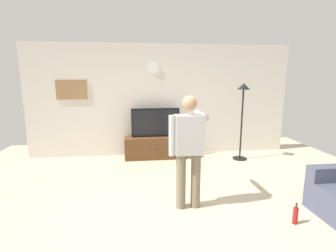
{
  "coord_description": "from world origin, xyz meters",
  "views": [
    {
      "loc": [
        -0.58,
        -3.16,
        1.9
      ],
      "look_at": [
        -0.05,
        1.2,
        1.05
      ],
      "focal_mm": 26.58,
      "sensor_mm": 36.0,
      "label": 1
    }
  ],
  "objects": [
    {
      "name": "wall_clock",
      "position": [
        -0.17,
        2.89,
        2.12
      ],
      "size": [
        0.24,
        0.03,
        0.24
      ],
      "primitive_type": "cylinder",
      "rotation": [
        1.57,
        0.0,
        0.0
      ],
      "color": "white"
    },
    {
      "name": "person_standing_nearer_lamp",
      "position": [
        0.13,
        0.23,
        0.94
      ],
      "size": [
        0.58,
        0.78,
        1.66
      ],
      "color": "#7A6B56",
      "rests_on": "ground_plane"
    },
    {
      "name": "tv_stand",
      "position": [
        -0.17,
        2.6,
        0.26
      ],
      "size": [
        1.47,
        0.44,
        0.52
      ],
      "color": "brown",
      "rests_on": "ground_plane"
    },
    {
      "name": "framed_picture",
      "position": [
        -2.11,
        2.9,
        1.63
      ],
      "size": [
        0.7,
        0.04,
        0.45
      ],
      "primitive_type": "cube",
      "color": "#997047"
    },
    {
      "name": "back_wall",
      "position": [
        0.0,
        2.95,
        1.35
      ],
      "size": [
        6.4,
        0.1,
        2.7
      ],
      "primitive_type": "cube",
      "color": "silver",
      "rests_on": "ground_plane"
    },
    {
      "name": "ground_plane",
      "position": [
        0.0,
        0.0,
        0.0
      ],
      "size": [
        8.4,
        8.4,
        0.0
      ],
      "primitive_type": "plane",
      "color": "beige"
    },
    {
      "name": "television",
      "position": [
        -0.17,
        2.65,
        0.86
      ],
      "size": [
        1.14,
        0.07,
        0.68
      ],
      "color": "black",
      "rests_on": "tv_stand"
    },
    {
      "name": "floor_lamp",
      "position": [
        1.8,
        2.27,
        1.28
      ],
      "size": [
        0.32,
        0.32,
        1.79
      ],
      "color": "black",
      "rests_on": "ground_plane"
    },
    {
      "name": "beverage_bottle",
      "position": [
        1.45,
        -0.39,
        0.12
      ],
      "size": [
        0.07,
        0.07,
        0.3
      ],
      "color": "maroon",
      "rests_on": "ground_plane"
    }
  ]
}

